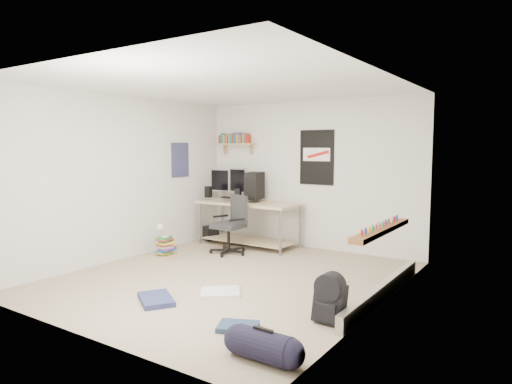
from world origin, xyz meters
The scene contains 26 objects.
floor centered at (0.00, 0.00, -0.01)m, with size 4.00×4.50×0.01m, color gray.
ceiling centered at (0.00, 0.00, 2.50)m, with size 4.00×4.50×0.01m, color white.
back_wall centered at (0.00, 2.25, 1.25)m, with size 4.00×0.01×2.50m, color silver.
left_wall centered at (-2.00, 0.00, 1.25)m, with size 0.01×4.50×2.50m, color silver.
right_wall centered at (2.00, 0.00, 1.25)m, with size 0.01×4.50×2.50m, color silver.
desk centered at (-0.91, 1.76, 0.36)m, with size 1.79×0.78×0.82m, color tan.
monitor_left centered at (-1.71, 2.00, 1.03)m, with size 0.39×0.10×0.43m, color #B3B2B7.
monitor_right centered at (-1.31, 2.00, 1.04)m, with size 0.41×0.10×0.45m, color #B5B5BA.
pc_tower centered at (-0.84, 1.84, 1.05)m, with size 0.21×0.45×0.47m, color black.
keyboard centered at (-1.29, 1.71, 0.83)m, with size 0.37×0.13×0.02m, color black.
speaker_left centered at (-1.71, 1.63, 0.92)m, with size 0.10×0.10×0.20m, color black.
speaker_right centered at (-1.04, 1.62, 0.91)m, with size 0.10×0.10×0.19m, color black.
office_chair centered at (-0.86, 1.10, 0.49)m, with size 0.62×0.62×0.95m, color #252628.
wall_shelf centered at (-1.45, 2.14, 1.78)m, with size 0.80×0.22×0.24m, color tan.
poster_back_wall centered at (0.15, 2.23, 1.55)m, with size 0.62×0.03×0.92m, color black.
poster_left_wall centered at (-1.99, 1.20, 1.50)m, with size 0.02×0.42×0.60m, color navy.
window centered at (1.95, 0.30, 1.45)m, with size 0.10×1.50×1.26m, color brown.
baseboard_heater centered at (1.96, 0.30, 0.09)m, with size 0.08×2.50×0.18m, color #B7B2A8.
backpack centered at (1.75, -0.70, 0.20)m, with size 0.29×0.23×0.39m, color black.
duffel_bag centered at (1.64, -1.75, 0.14)m, with size 0.25×0.25×0.50m, color black.
tshirt centered at (0.31, -0.60, 0.02)m, with size 0.46×0.38×0.04m, color silver.
jeans_a centered at (-0.12, -1.22, 0.03)m, with size 0.52×0.33×0.06m, color navy.
jeans_b centered at (1.10, -1.34, 0.03)m, with size 0.37×0.28×0.05m, color #23354F.
book_stack centered at (-1.59, 0.41, 0.15)m, with size 0.44×0.36×0.30m, color olive.
desk_lamp centered at (-1.57, 0.39, 0.38)m, with size 0.12×0.20×0.20m, color silver.
subwoofer centered at (-1.75, 1.74, 0.14)m, with size 0.23×0.23×0.25m, color black.
Camera 1 is at (3.55, -4.72, 1.72)m, focal length 32.00 mm.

